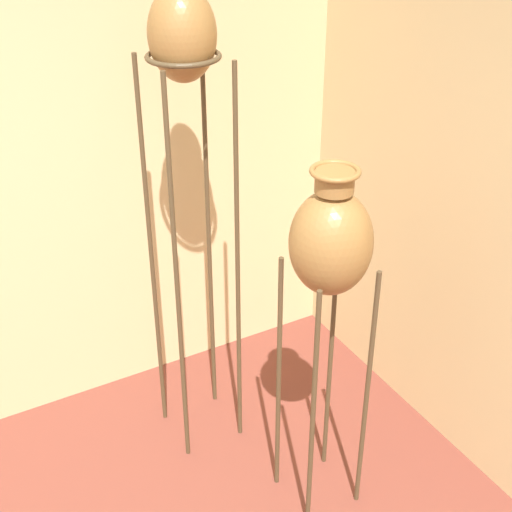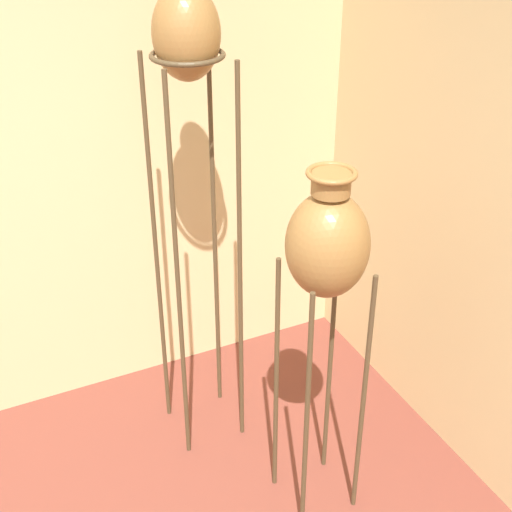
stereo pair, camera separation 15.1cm
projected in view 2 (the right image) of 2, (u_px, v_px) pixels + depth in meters
The scene contains 2 objects.
vase_stand_tall at pixel (188, 59), 2.63m from camera, with size 0.30×0.30×2.15m.
vase_stand_medium at pixel (327, 250), 2.53m from camera, with size 0.30×0.30×1.55m.
Camera 2 is at (0.29, -0.82, 2.50)m, focal length 50.00 mm.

